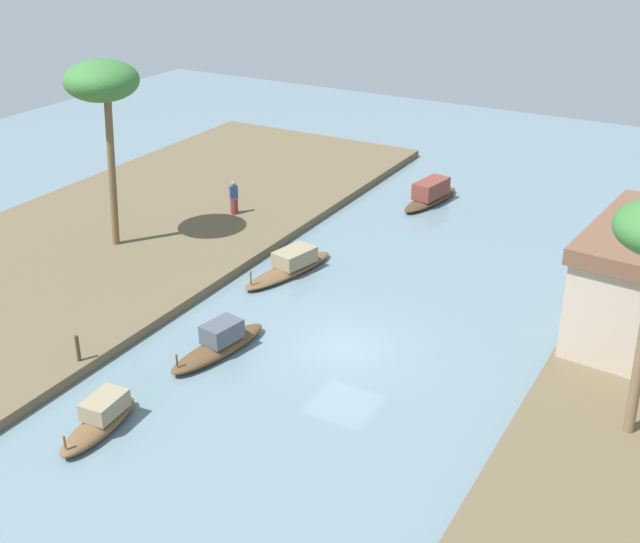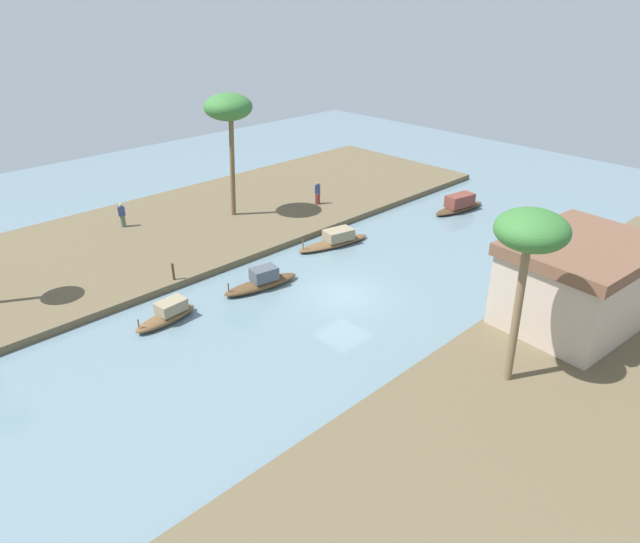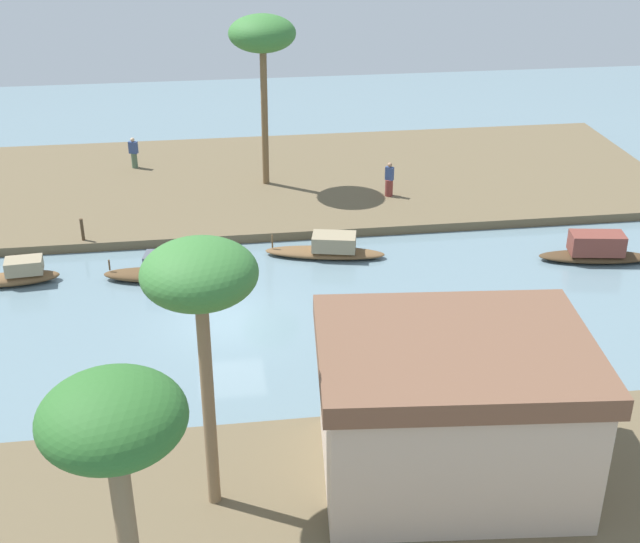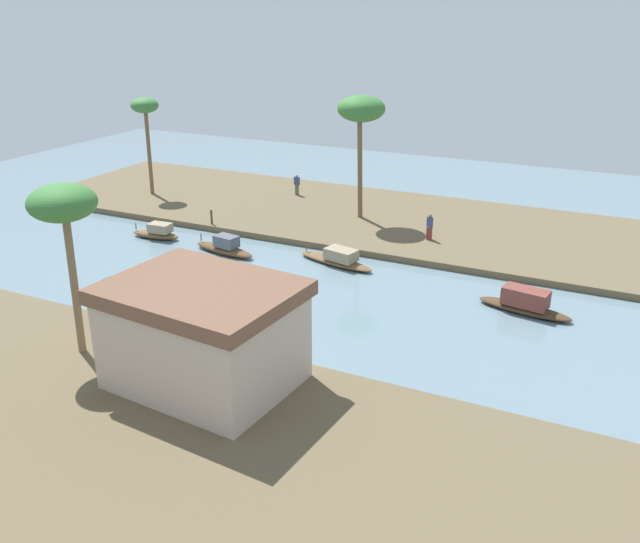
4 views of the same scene
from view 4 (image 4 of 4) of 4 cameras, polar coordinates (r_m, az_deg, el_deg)
name	(u,v)px [view 4 (image 4 of 4)]	position (r m, az deg, el deg)	size (l,w,h in m)	color
river_water	(227,281)	(37.46, -7.88, -0.84)	(73.29, 73.29, 0.00)	slate
riverbank_left	(333,212)	(48.86, 1.07, 5.03)	(45.47, 14.13, 0.41)	brown
riverbank_right	(25,404)	(28.20, -23.76, -10.22)	(45.47, 14.13, 0.41)	brown
sampan_midstream	(338,259)	(39.37, 1.51, 1.10)	(5.23, 2.24, 1.03)	brown
sampan_with_tall_canopy	(225,247)	(41.56, -8.07, 2.05)	(4.57, 1.84, 1.17)	brown
sampan_upstream_small	(157,233)	(45.12, -13.66, 3.24)	(3.46, 1.30, 1.05)	brown
sampan_downstream_large	(525,303)	(34.77, 17.00, -2.59)	(4.83, 1.93, 1.25)	#47331E
person_on_near_bank	(297,185)	(52.57, -1.97, 7.35)	(0.51, 0.41, 1.64)	#4C664C
person_by_mooring	(429,229)	(42.87, 9.27, 3.60)	(0.53, 0.53, 1.69)	brown
mooring_post	(212,217)	(45.97, -9.19, 4.58)	(0.14, 0.14, 0.99)	#4C3823
palm_tree_left_near	(361,111)	(45.39, 3.52, 13.44)	(3.17, 3.17, 8.35)	brown
palm_tree_left_far	(145,110)	(53.47, -14.63, 13.11)	(2.08, 2.08, 7.37)	brown
palm_tree_right_short	(63,207)	(28.53, -20.99, 5.11)	(2.73, 2.73, 7.32)	#7F6647
riverside_building	(204,334)	(26.21, -9.85, -5.23)	(7.47, 6.01, 4.14)	#C6B29E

